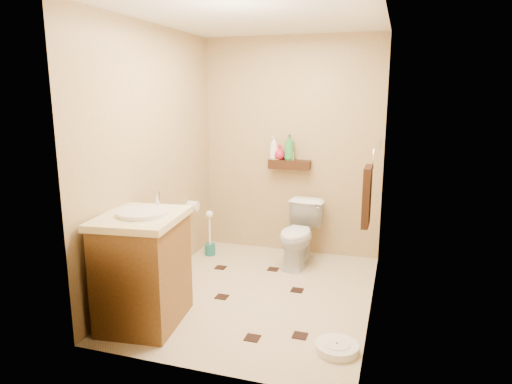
% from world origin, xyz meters
% --- Properties ---
extents(ground, '(2.50, 2.50, 0.00)m').
position_xyz_m(ground, '(0.00, 0.00, 0.00)').
color(ground, beige).
rests_on(ground, ground).
extents(wall_back, '(2.00, 0.04, 2.40)m').
position_xyz_m(wall_back, '(0.00, 1.25, 1.20)').
color(wall_back, tan).
rests_on(wall_back, ground).
extents(wall_front, '(2.00, 0.04, 2.40)m').
position_xyz_m(wall_front, '(0.00, -1.25, 1.20)').
color(wall_front, tan).
rests_on(wall_front, ground).
extents(wall_left, '(0.04, 2.50, 2.40)m').
position_xyz_m(wall_left, '(-1.00, 0.00, 1.20)').
color(wall_left, tan).
rests_on(wall_left, ground).
extents(wall_right, '(0.04, 2.50, 2.40)m').
position_xyz_m(wall_right, '(1.00, 0.00, 1.20)').
color(wall_right, tan).
rests_on(wall_right, ground).
extents(ceiling, '(2.00, 2.50, 0.02)m').
position_xyz_m(ceiling, '(0.00, 0.00, 2.40)').
color(ceiling, silver).
rests_on(ceiling, wall_back).
extents(wall_shelf, '(0.46, 0.14, 0.10)m').
position_xyz_m(wall_shelf, '(0.00, 1.17, 1.02)').
color(wall_shelf, '#3C2010').
rests_on(wall_shelf, wall_back).
extents(floor_accents, '(1.20, 1.47, 0.01)m').
position_xyz_m(floor_accents, '(0.03, -0.05, 0.00)').
color(floor_accents, black).
rests_on(floor_accents, ground).
extents(toilet, '(0.43, 0.69, 0.67)m').
position_xyz_m(toilet, '(0.20, 0.83, 0.33)').
color(toilet, white).
rests_on(toilet, ground).
extents(vanity, '(0.68, 0.79, 1.02)m').
position_xyz_m(vanity, '(-0.70, -0.77, 0.46)').
color(vanity, brown).
rests_on(vanity, ground).
extents(bathroom_scale, '(0.40, 0.40, 0.06)m').
position_xyz_m(bathroom_scale, '(0.82, -0.74, 0.03)').
color(bathroom_scale, white).
rests_on(bathroom_scale, ground).
extents(toilet_brush, '(0.12, 0.12, 0.52)m').
position_xyz_m(toilet_brush, '(-0.82, 0.81, 0.18)').
color(toilet_brush, '#1A6966').
rests_on(toilet_brush, ground).
extents(towel_ring, '(0.12, 0.30, 0.76)m').
position_xyz_m(towel_ring, '(0.91, 0.25, 0.95)').
color(towel_ring, silver).
rests_on(towel_ring, wall_right).
extents(toilet_paper, '(0.12, 0.11, 0.12)m').
position_xyz_m(toilet_paper, '(-0.94, 0.65, 0.60)').
color(toilet_paper, white).
rests_on(toilet_paper, wall_left).
extents(bottle_a, '(0.14, 0.14, 0.26)m').
position_xyz_m(bottle_a, '(-0.18, 1.17, 1.20)').
color(bottle_a, white).
rests_on(bottle_a, wall_shelf).
extents(bottle_b, '(0.09, 0.09, 0.16)m').
position_xyz_m(bottle_b, '(-0.14, 1.17, 1.15)').
color(bottle_b, yellow).
rests_on(bottle_b, wall_shelf).
extents(bottle_c, '(0.16, 0.16, 0.16)m').
position_xyz_m(bottle_c, '(-0.12, 1.17, 1.15)').
color(bottle_c, red).
rests_on(bottle_c, wall_shelf).
extents(bottle_d, '(0.15, 0.15, 0.29)m').
position_xyz_m(bottle_d, '(-0.01, 1.17, 1.21)').
color(bottle_d, '#2F8F45').
rests_on(bottle_d, wall_shelf).
extents(bottle_e, '(0.09, 0.09, 0.14)m').
position_xyz_m(bottle_e, '(0.01, 1.17, 1.14)').
color(bottle_e, gold).
rests_on(bottle_e, wall_shelf).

